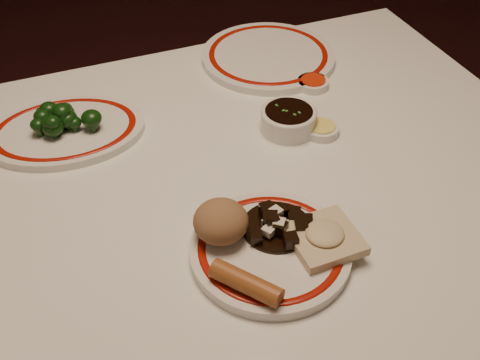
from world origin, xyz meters
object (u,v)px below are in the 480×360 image
at_px(main_plate, 271,250).
at_px(soy_bowl, 288,120).
at_px(spring_roll, 246,283).
at_px(fried_wonton, 324,237).
at_px(dining_table, 228,216).
at_px(broccoli_plate, 65,131).
at_px(rice_mound, 221,221).
at_px(stirfry_heap, 279,224).
at_px(broccoli_pile, 60,117).

relative_size(main_plate, soy_bowl, 2.95).
relative_size(spring_roll, fried_wonton, 1.05).
bearing_deg(main_plate, dining_table, 89.21).
bearing_deg(soy_bowl, fried_wonton, -105.56).
xyz_separation_m(dining_table, broccoli_plate, (-0.23, 0.22, 0.10)).
relative_size(rice_mound, soy_bowl, 0.80).
xyz_separation_m(stirfry_heap, broccoli_pile, (-0.26, 0.38, 0.01)).
bearing_deg(main_plate, broccoli_plate, 119.30).
height_order(dining_table, main_plate, main_plate).
bearing_deg(soy_bowl, spring_roll, -123.82).
distance_m(dining_table, broccoli_pile, 0.35).
height_order(dining_table, broccoli_pile, broccoli_pile).
height_order(main_plate, soy_bowl, soy_bowl).
bearing_deg(main_plate, fried_wonton, -14.94).
height_order(rice_mound, soy_bowl, rice_mound).
height_order(dining_table, rice_mound, rice_mound).
bearing_deg(main_plate, broccoli_pile, 119.51).
xyz_separation_m(broccoli_plate, soy_bowl, (0.39, -0.14, 0.01)).
distance_m(dining_table, rice_mound, 0.20).
xyz_separation_m(dining_table, stirfry_heap, (0.02, -0.16, 0.12)).
relative_size(dining_table, spring_roll, 11.47).
height_order(rice_mound, broccoli_pile, rice_mound).
height_order(dining_table, soy_bowl, soy_bowl).
relative_size(broccoli_plate, soy_bowl, 3.10).
distance_m(main_plate, soy_bowl, 0.31).
bearing_deg(fried_wonton, soy_bowl, 74.44).
distance_m(rice_mound, stirfry_heap, 0.09).
bearing_deg(rice_mound, broccoli_plate, 115.33).
xyz_separation_m(stirfry_heap, broccoli_plate, (-0.26, 0.38, -0.02)).
bearing_deg(rice_mound, dining_table, 65.76).
bearing_deg(fried_wonton, rice_mound, 152.98).
distance_m(spring_roll, broccoli_plate, 0.50).
distance_m(rice_mound, spring_roll, 0.11).
xyz_separation_m(main_plate, spring_roll, (-0.06, -0.06, 0.02)).
height_order(broccoli_plate, soy_bowl, soy_bowl).
height_order(main_plate, fried_wonton, fried_wonton).
bearing_deg(broccoli_pile, soy_bowl, -19.76).
xyz_separation_m(dining_table, rice_mound, (-0.06, -0.14, 0.14)).
bearing_deg(rice_mound, soy_bowl, 45.76).
relative_size(main_plate, stirfry_heap, 2.80).
distance_m(fried_wonton, stirfry_heap, 0.07).
relative_size(main_plate, rice_mound, 3.68).
height_order(spring_roll, stirfry_heap, same).
height_order(fried_wonton, stirfry_heap, stirfry_heap).
distance_m(main_plate, rice_mound, 0.09).
bearing_deg(soy_bowl, broccoli_pile, 160.24).
xyz_separation_m(spring_roll, broccoli_pile, (-0.17, 0.47, 0.01)).
bearing_deg(fried_wonton, broccoli_plate, 125.47).
bearing_deg(broccoli_pile, broccoli_plate, -33.07).
bearing_deg(rice_mound, stirfry_heap, -13.35).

